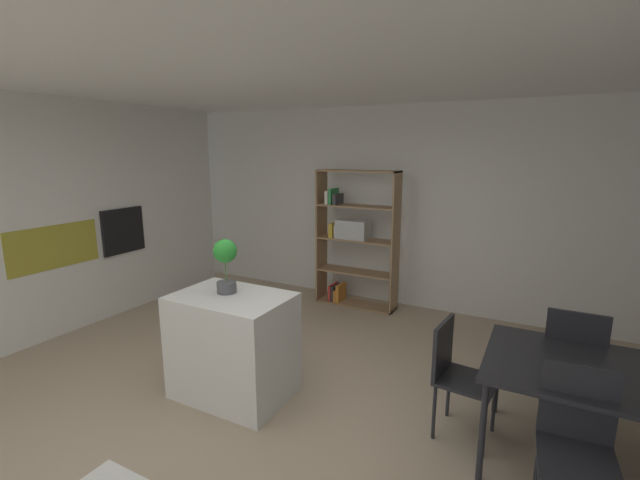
{
  "coord_description": "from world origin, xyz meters",
  "views": [
    {
      "loc": [
        2.02,
        -2.69,
        2.18
      ],
      "look_at": [
        -0.07,
        1.23,
        1.25
      ],
      "focal_mm": 24.27,
      "sensor_mm": 36.0,
      "label": 1
    }
  ],
  "objects_px": {
    "kitchen_island": "(233,346)",
    "dining_table": "(577,375)",
    "dining_chair_near": "(577,436)",
    "open_bookshelf": "(352,238)",
    "dining_chair_island_side": "(455,368)",
    "built_in_oven": "(123,230)",
    "potted_plant_on_island": "(225,260)",
    "dining_chair_far": "(573,357)"
  },
  "relations": [
    {
      "from": "potted_plant_on_island",
      "to": "built_in_oven",
      "type": "bearing_deg",
      "value": 159.83
    },
    {
      "from": "kitchen_island",
      "to": "dining_table",
      "type": "distance_m",
      "value": 2.68
    },
    {
      "from": "kitchen_island",
      "to": "open_bookshelf",
      "type": "bearing_deg",
      "value": 90.33
    },
    {
      "from": "kitchen_island",
      "to": "dining_chair_near",
      "type": "xyz_separation_m",
      "value": [
        2.64,
        -0.14,
        0.09
      ]
    },
    {
      "from": "built_in_oven",
      "to": "dining_chair_near",
      "type": "relative_size",
      "value": 0.65
    },
    {
      "from": "kitchen_island",
      "to": "dining_chair_island_side",
      "type": "bearing_deg",
      "value": 11.78
    },
    {
      "from": "dining_table",
      "to": "dining_chair_far",
      "type": "bearing_deg",
      "value": 89.94
    },
    {
      "from": "open_bookshelf",
      "to": "dining_chair_island_side",
      "type": "xyz_separation_m",
      "value": [
        1.86,
        -2.25,
        -0.43
      ]
    },
    {
      "from": "open_bookshelf",
      "to": "dining_table",
      "type": "distance_m",
      "value": 3.5
    },
    {
      "from": "built_in_oven",
      "to": "dining_table",
      "type": "distance_m",
      "value": 5.32
    },
    {
      "from": "built_in_oven",
      "to": "dining_chair_near",
      "type": "bearing_deg",
      "value": -12.0
    },
    {
      "from": "open_bookshelf",
      "to": "dining_chair_far",
      "type": "xyz_separation_m",
      "value": [
        2.66,
        -1.75,
        -0.38
      ]
    },
    {
      "from": "built_in_oven",
      "to": "open_bookshelf",
      "type": "distance_m",
      "value": 3.1
    },
    {
      "from": "potted_plant_on_island",
      "to": "kitchen_island",
      "type": "bearing_deg",
      "value": -28.25
    },
    {
      "from": "potted_plant_on_island",
      "to": "dining_chair_island_side",
      "type": "xyz_separation_m",
      "value": [
        1.93,
        0.34,
        -0.7
      ]
    },
    {
      "from": "dining_chair_near",
      "to": "dining_chair_island_side",
      "type": "bearing_deg",
      "value": 142.9
    },
    {
      "from": "potted_plant_on_island",
      "to": "dining_chair_near",
      "type": "distance_m",
      "value": 2.81
    },
    {
      "from": "built_in_oven",
      "to": "dining_chair_far",
      "type": "distance_m",
      "value": 5.29
    },
    {
      "from": "potted_plant_on_island",
      "to": "dining_chair_island_side",
      "type": "bearing_deg",
      "value": 10.01
    },
    {
      "from": "built_in_oven",
      "to": "dining_table",
      "type": "bearing_deg",
      "value": -6.52
    },
    {
      "from": "dining_chair_far",
      "to": "dining_chair_near",
      "type": "bearing_deg",
      "value": 89.31
    },
    {
      "from": "dining_table",
      "to": "dining_chair_near",
      "type": "relative_size",
      "value": 1.22
    },
    {
      "from": "potted_plant_on_island",
      "to": "open_bookshelf",
      "type": "bearing_deg",
      "value": 88.5
    },
    {
      "from": "potted_plant_on_island",
      "to": "dining_table",
      "type": "height_order",
      "value": "potted_plant_on_island"
    },
    {
      "from": "kitchen_island",
      "to": "dining_chair_near",
      "type": "distance_m",
      "value": 2.64
    },
    {
      "from": "built_in_oven",
      "to": "dining_chair_far",
      "type": "height_order",
      "value": "built_in_oven"
    },
    {
      "from": "dining_table",
      "to": "dining_chair_near",
      "type": "height_order",
      "value": "dining_chair_near"
    },
    {
      "from": "open_bookshelf",
      "to": "dining_table",
      "type": "relative_size",
      "value": 1.64
    },
    {
      "from": "open_bookshelf",
      "to": "dining_chair_far",
      "type": "distance_m",
      "value": 3.2
    },
    {
      "from": "open_bookshelf",
      "to": "dining_chair_island_side",
      "type": "bearing_deg",
      "value": -50.42
    },
    {
      "from": "dining_chair_near",
      "to": "kitchen_island",
      "type": "bearing_deg",
      "value": 173.54
    },
    {
      "from": "built_in_oven",
      "to": "potted_plant_on_island",
      "type": "height_order",
      "value": "potted_plant_on_island"
    },
    {
      "from": "open_bookshelf",
      "to": "dining_chair_near",
      "type": "relative_size",
      "value": 2.0
    },
    {
      "from": "potted_plant_on_island",
      "to": "dining_chair_far",
      "type": "relative_size",
      "value": 0.48
    },
    {
      "from": "built_in_oven",
      "to": "open_bookshelf",
      "type": "relative_size",
      "value": 0.32
    },
    {
      "from": "built_in_oven",
      "to": "kitchen_island",
      "type": "xyz_separation_m",
      "value": [
        2.62,
        -0.98,
        -0.65
      ]
    },
    {
      "from": "kitchen_island",
      "to": "dining_chair_near",
      "type": "height_order",
      "value": "dining_chair_near"
    },
    {
      "from": "open_bookshelf",
      "to": "dining_table",
      "type": "height_order",
      "value": "open_bookshelf"
    },
    {
      "from": "built_in_oven",
      "to": "kitchen_island",
      "type": "relative_size",
      "value": 0.61
    },
    {
      "from": "potted_plant_on_island",
      "to": "dining_chair_near",
      "type": "height_order",
      "value": "potted_plant_on_island"
    },
    {
      "from": "dining_chair_far",
      "to": "dining_chair_island_side",
      "type": "xyz_separation_m",
      "value": [
        -0.79,
        -0.51,
        -0.05
      ]
    },
    {
      "from": "dining_chair_island_side",
      "to": "dining_chair_near",
      "type": "bearing_deg",
      "value": -117.86
    }
  ]
}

